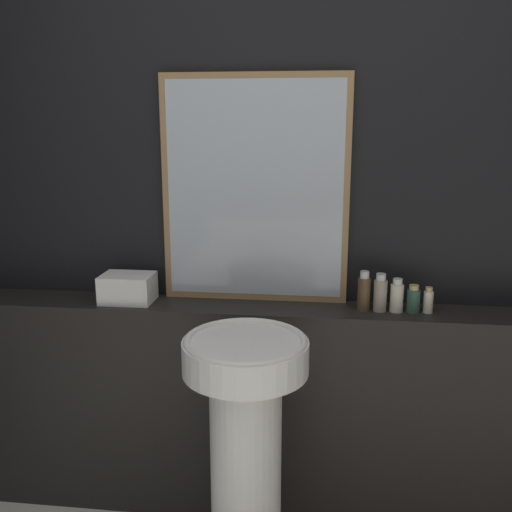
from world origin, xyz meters
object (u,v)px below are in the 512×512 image
(conditioner_bottle, at_px, (380,294))
(body_wash_bottle, at_px, (413,300))
(pedestal_sink, at_px, (246,440))
(hand_soap_bottle, at_px, (428,301))
(towel_stack, at_px, (128,288))
(mirror, at_px, (255,190))
(shampoo_bottle, at_px, (364,292))
(lotion_bottle, at_px, (397,296))

(conditioner_bottle, height_order, body_wash_bottle, conditioner_bottle)
(pedestal_sink, height_order, hand_soap_bottle, hand_soap_bottle)
(towel_stack, bearing_deg, body_wash_bottle, -0.00)
(mirror, bearing_deg, shampoo_bottle, -12.05)
(towel_stack, bearing_deg, conditioner_bottle, 0.00)
(towel_stack, xyz_separation_m, lotion_bottle, (1.08, -0.00, 0.00))
(towel_stack, distance_m, shampoo_bottle, 0.95)
(shampoo_bottle, height_order, hand_soap_bottle, shampoo_bottle)
(shampoo_bottle, bearing_deg, towel_stack, 180.00)
(mirror, distance_m, conditioner_bottle, 0.64)
(towel_stack, bearing_deg, pedestal_sink, -36.95)
(lotion_bottle, bearing_deg, towel_stack, 180.00)
(pedestal_sink, distance_m, hand_soap_bottle, 0.87)
(mirror, xyz_separation_m, conditioner_bottle, (0.50, -0.09, -0.38))
(conditioner_bottle, xyz_separation_m, lotion_bottle, (0.06, -0.00, -0.01))
(towel_stack, bearing_deg, mirror, 10.36)
(shampoo_bottle, height_order, body_wash_bottle, shampoo_bottle)
(lotion_bottle, xyz_separation_m, body_wash_bottle, (0.06, 0.00, -0.01))
(lotion_bottle, height_order, hand_soap_bottle, lotion_bottle)
(pedestal_sink, distance_m, conditioner_bottle, 0.75)
(pedestal_sink, distance_m, body_wash_bottle, 0.83)
(towel_stack, bearing_deg, lotion_bottle, -0.00)
(lotion_bottle, bearing_deg, conditioner_bottle, 180.00)
(mirror, relative_size, hand_soap_bottle, 8.84)
(body_wash_bottle, bearing_deg, towel_stack, 180.00)
(mirror, height_order, lotion_bottle, mirror)
(shampoo_bottle, bearing_deg, pedestal_sink, -135.11)
(towel_stack, distance_m, body_wash_bottle, 1.14)
(pedestal_sink, relative_size, conditioner_bottle, 6.24)
(body_wash_bottle, bearing_deg, mirror, 171.52)
(conditioner_bottle, xyz_separation_m, body_wash_bottle, (0.13, -0.00, -0.02))
(conditioner_bottle, bearing_deg, lotion_bottle, -0.00)
(towel_stack, height_order, lotion_bottle, lotion_bottle)
(mirror, relative_size, shampoo_bottle, 5.73)
(towel_stack, relative_size, shampoo_bottle, 1.33)
(hand_soap_bottle, bearing_deg, mirror, 172.21)
(lotion_bottle, bearing_deg, hand_soap_bottle, 0.00)
(pedestal_sink, xyz_separation_m, shampoo_bottle, (0.41, 0.41, 0.43))
(mirror, relative_size, conditioner_bottle, 6.03)
(pedestal_sink, bearing_deg, lotion_bottle, 37.30)
(mirror, xyz_separation_m, body_wash_bottle, (0.63, -0.09, -0.40))
(pedestal_sink, height_order, conditioner_bottle, conditioner_bottle)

